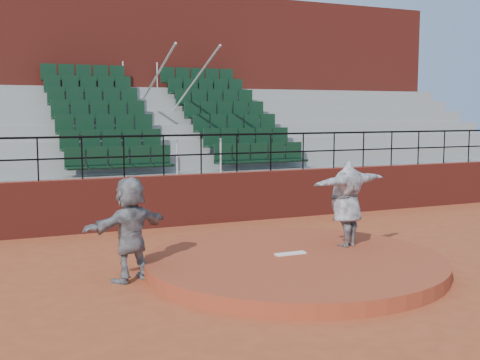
# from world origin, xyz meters

# --- Properties ---
(ground) EXTENTS (90.00, 90.00, 0.00)m
(ground) POSITION_xyz_m (0.00, 0.00, 0.00)
(ground) COLOR #9F4524
(ground) RESTS_ON ground
(pitchers_mound) EXTENTS (5.50, 5.50, 0.25)m
(pitchers_mound) POSITION_xyz_m (0.00, 0.00, 0.12)
(pitchers_mound) COLOR #9C3D23
(pitchers_mound) RESTS_ON ground
(pitching_rubber) EXTENTS (0.60, 0.15, 0.03)m
(pitching_rubber) POSITION_xyz_m (0.00, 0.15, 0.27)
(pitching_rubber) COLOR white
(pitching_rubber) RESTS_ON pitchers_mound
(boundary_wall) EXTENTS (24.00, 0.30, 1.30)m
(boundary_wall) POSITION_xyz_m (0.00, 5.00, 0.65)
(boundary_wall) COLOR maroon
(boundary_wall) RESTS_ON ground
(wall_railing) EXTENTS (24.04, 0.05, 1.03)m
(wall_railing) POSITION_xyz_m (0.00, 5.00, 2.03)
(wall_railing) COLOR black
(wall_railing) RESTS_ON boundary_wall
(seating_deck) EXTENTS (24.00, 5.97, 4.63)m
(seating_deck) POSITION_xyz_m (0.00, 8.65, 1.43)
(seating_deck) COLOR gray
(seating_deck) RESTS_ON ground
(press_box_facade) EXTENTS (24.00, 3.00, 7.10)m
(press_box_facade) POSITION_xyz_m (0.00, 12.60, 3.55)
(press_box_facade) COLOR maroon
(press_box_facade) RESTS_ON ground
(pitcher) EXTENTS (2.15, 1.19, 1.69)m
(pitcher) POSITION_xyz_m (1.34, 0.34, 1.09)
(pitcher) COLOR black
(pitcher) RESTS_ON pitchers_mound
(fielder) EXTENTS (1.74, 1.16, 1.80)m
(fielder) POSITION_xyz_m (-2.92, 0.50, 0.90)
(fielder) COLOR black
(fielder) RESTS_ON ground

